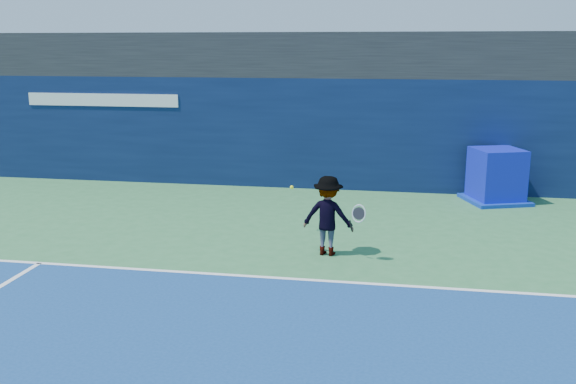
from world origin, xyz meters
name	(u,v)px	position (x,y,z in m)	size (l,w,h in m)	color
ground	(280,367)	(0.00, 0.00, 0.00)	(80.00, 80.00, 0.00)	#32703F
baseline	(313,280)	(0.00, 3.00, 0.01)	(24.00, 0.10, 0.01)	white
stadium_band	(355,55)	(0.00, 11.50, 3.60)	(36.00, 3.00, 1.20)	black
back_wall_assembly	(350,133)	(0.00, 10.50, 1.50)	(36.00, 1.03, 3.00)	#0A183B
equipment_cart	(496,178)	(3.77, 9.34, 0.61)	(1.79, 1.79, 1.35)	#0C15B0
tennis_player	(328,216)	(0.08, 4.44, 0.75)	(1.25, 0.73, 1.50)	white
tennis_ball	(292,187)	(-0.83, 5.77, 0.97)	(0.07, 0.07, 0.07)	yellow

